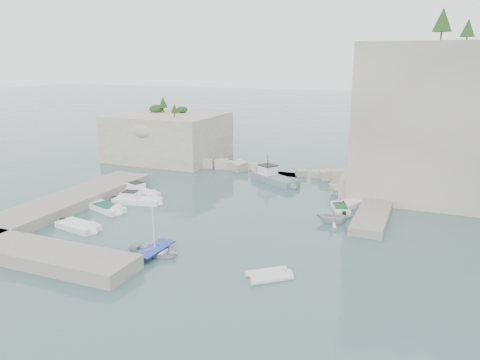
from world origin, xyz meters
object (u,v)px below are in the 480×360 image
at_px(tender_east_b, 340,211).
at_px(work_boat, 275,183).
at_px(tender_east_c, 356,204).
at_px(tender_east_a, 333,223).
at_px(tender_east_d, 349,196).
at_px(motorboat_b, 137,203).
at_px(inflatable_dinghy, 269,278).
at_px(motorboat_e, 79,229).
at_px(rowboat, 155,254).
at_px(motorboat_a, 141,194).
at_px(motorboat_c, 106,210).

xyz_separation_m(tender_east_b, work_boat, (-9.93, 8.37, 0.00)).
height_order(tender_east_b, tender_east_c, same).
distance_m(tender_east_a, tender_east_d, 9.86).
height_order(tender_east_b, work_boat, work_boat).
distance_m(motorboat_b, work_boat, 17.90).
relative_size(inflatable_dinghy, tender_east_d, 0.73).
xyz_separation_m(motorboat_e, tender_east_c, (22.55, 17.63, 0.00)).
bearing_deg(rowboat, motorboat_b, 41.99).
distance_m(motorboat_e, work_boat, 25.60).
distance_m(motorboat_b, tender_east_c, 23.82).
bearing_deg(motorboat_e, motorboat_a, 106.76).
bearing_deg(motorboat_b, tender_east_b, 4.09).
xyz_separation_m(rowboat, work_boat, (1.81, 25.11, 0.00)).
height_order(inflatable_dinghy, tender_east_a, tender_east_a).
xyz_separation_m(motorboat_e, rowboat, (9.69, -2.24, 0.00)).
bearing_deg(tender_east_a, tender_east_d, -6.70).
bearing_deg(motorboat_a, motorboat_e, -64.78).
relative_size(motorboat_a, motorboat_e, 1.25).
relative_size(motorboat_e, tender_east_d, 1.00).
height_order(rowboat, tender_east_d, tender_east_d).
height_order(motorboat_b, tender_east_a, tender_east_a).
bearing_deg(motorboat_a, tender_east_c, 32.84).
relative_size(motorboat_a, motorboat_b, 1.05).
relative_size(rowboat, tender_east_d, 0.92).
bearing_deg(motorboat_e, motorboat_b, 98.05).
relative_size(tender_east_a, tender_east_d, 0.69).
height_order(motorboat_a, motorboat_b, same).
distance_m(rowboat, tender_east_d, 25.54).
height_order(motorboat_c, work_boat, work_boat).
bearing_deg(tender_east_a, motorboat_b, 87.13).
bearing_deg(tender_east_d, motorboat_a, 107.79).
distance_m(motorboat_c, work_boat, 21.50).
bearing_deg(tender_east_d, rowboat, 149.77).
xyz_separation_m(motorboat_b, rowboat, (9.28, -11.06, 0.00)).
bearing_deg(work_boat, tender_east_b, -9.13).
distance_m(motorboat_b, rowboat, 14.44).
bearing_deg(tender_east_b, motorboat_b, 84.13).
relative_size(rowboat, work_boat, 0.57).
relative_size(motorboat_e, rowboat, 1.08).
relative_size(motorboat_a, tender_east_b, 1.41).
bearing_deg(motorboat_b, tender_east_d, 18.22).
xyz_separation_m(motorboat_c, rowboat, (10.90, -7.76, 0.00)).
xyz_separation_m(motorboat_c, work_boat, (12.71, 17.35, 0.00)).
relative_size(tender_east_b, tender_east_d, 0.88).
relative_size(inflatable_dinghy, work_boat, 0.45).
bearing_deg(work_boat, motorboat_c, -95.20).
bearing_deg(tender_east_d, tender_east_c, -159.71).
relative_size(rowboat, tender_east_a, 1.34).
bearing_deg(motorboat_a, inflatable_dinghy, -15.69).
xyz_separation_m(motorboat_b, tender_east_b, (21.01, 5.68, 0.00)).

